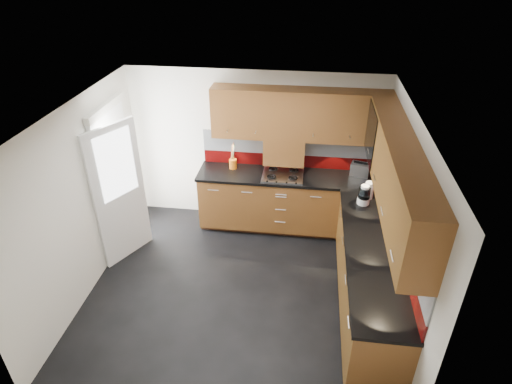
# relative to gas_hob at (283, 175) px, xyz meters

# --- Properties ---
(room) EXTENTS (4.00, 3.80, 2.64)m
(room) POSITION_rel_gas_hob_xyz_m (-0.45, -1.47, 0.54)
(room) COLOR black
(base_cabinets) EXTENTS (2.70, 3.20, 0.95)m
(base_cabinets) POSITION_rel_gas_hob_xyz_m (0.62, -0.75, -0.52)
(base_cabinets) COLOR brown
(base_cabinets) RESTS_ON room
(countertop) EXTENTS (2.72, 3.22, 0.04)m
(countertop) POSITION_rel_gas_hob_xyz_m (0.60, -0.77, -0.04)
(countertop) COLOR black
(countertop) RESTS_ON base_cabinets
(backsplash) EXTENTS (2.70, 3.20, 0.54)m
(backsplash) POSITION_rel_gas_hob_xyz_m (0.83, -0.54, 0.25)
(backsplash) COLOR maroon
(backsplash) RESTS_ON countertop
(upper_cabinets) EXTENTS (2.50, 3.20, 0.72)m
(upper_cabinets) POSITION_rel_gas_hob_xyz_m (0.78, -0.69, 0.88)
(upper_cabinets) COLOR brown
(upper_cabinets) RESTS_ON room
(extractor_hood) EXTENTS (0.60, 0.33, 0.40)m
(extractor_hood) POSITION_rel_gas_hob_xyz_m (-0.00, 0.17, 0.32)
(extractor_hood) COLOR brown
(extractor_hood) RESTS_ON room
(glass_cabinet) EXTENTS (0.32, 0.80, 0.66)m
(glass_cabinet) POSITION_rel_gas_hob_xyz_m (1.26, -0.40, 0.91)
(glass_cabinet) COLOR black
(glass_cabinet) RESTS_ON room
(back_door) EXTENTS (0.42, 1.19, 2.04)m
(back_door) POSITION_rel_gas_hob_xyz_m (-2.23, -0.72, 0.08)
(back_door) COLOR white
(back_door) RESTS_ON room
(gas_hob) EXTENTS (0.60, 0.53, 0.05)m
(gas_hob) POSITION_rel_gas_hob_xyz_m (0.00, 0.00, 0.00)
(gas_hob) COLOR silver
(gas_hob) RESTS_ON countertop
(utensil_pot) EXTENTS (0.12, 0.12, 0.42)m
(utensil_pot) POSITION_rel_gas_hob_xyz_m (-0.77, 0.14, 0.08)
(utensil_pot) COLOR orange
(utensil_pot) RESTS_ON countertop
(toaster) EXTENTS (0.30, 0.23, 0.20)m
(toaster) POSITION_rel_gas_hob_xyz_m (1.13, 0.17, 0.08)
(toaster) COLOR silver
(toaster) RESTS_ON countertop
(food_processor) EXTENTS (0.16, 0.16, 0.27)m
(food_processor) POSITION_rel_gas_hob_xyz_m (1.11, -0.63, 0.11)
(food_processor) COLOR white
(food_processor) RESTS_ON countertop
(paper_towel) EXTENTS (0.15, 0.15, 0.24)m
(paper_towel) POSITION_rel_gas_hob_xyz_m (1.19, -0.48, 0.11)
(paper_towel) COLOR white
(paper_towel) RESTS_ON countertop
(orange_cloth) EXTENTS (0.16, 0.15, 0.01)m
(orange_cloth) POSITION_rel_gas_hob_xyz_m (1.12, -0.61, -0.01)
(orange_cloth) COLOR orange
(orange_cloth) RESTS_ON countertop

